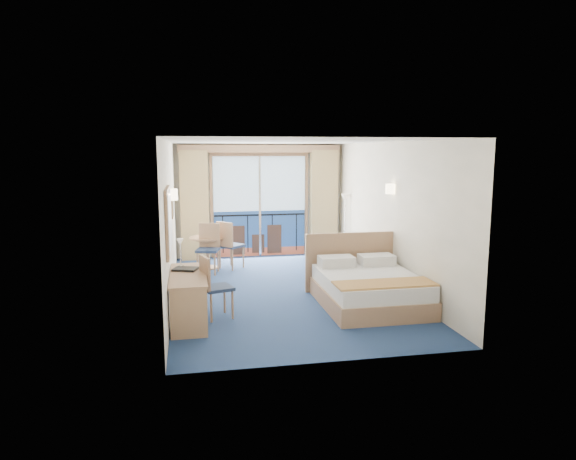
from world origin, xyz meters
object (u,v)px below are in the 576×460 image
(floor_lamp, at_px, (345,210))
(bed, at_px, (368,287))
(round_table, at_px, (207,245))
(table_chair_a, at_px, (229,242))
(armchair, at_px, (338,254))
(table_chair_b, at_px, (209,245))
(nightstand, at_px, (375,271))
(desk_chair, at_px, (212,283))
(desk, at_px, (189,303))

(floor_lamp, bearing_deg, bed, -100.95)
(round_table, xyz_separation_m, table_chair_a, (0.45, -0.15, 0.06))
(bed, relative_size, round_table, 2.64)
(armchair, xyz_separation_m, table_chair_b, (-2.68, 0.44, 0.20))
(armchair, distance_m, table_chair_a, 2.35)
(round_table, xyz_separation_m, table_chair_b, (0.01, -0.39, 0.06))
(bed, height_order, nightstand, bed)
(bed, height_order, desk_chair, bed)
(table_chair_b, bearing_deg, nightstand, -13.05)
(armchair, xyz_separation_m, desk, (-3.11, -3.06, 0.03))
(armchair, bearing_deg, round_table, -69.42)
(armchair, bearing_deg, desk, -7.66)
(nightstand, xyz_separation_m, floor_lamp, (0.09, 2.27, 0.92))
(bed, bearing_deg, nightstand, 64.76)
(bed, relative_size, nightstand, 3.99)
(floor_lamp, bearing_deg, desk_chair, -131.15)
(nightstand, bearing_deg, armchair, 109.45)
(nightstand, relative_size, desk, 0.33)
(table_chair_b, bearing_deg, desk, -82.77)
(armchair, bearing_deg, nightstand, 57.20)
(floor_lamp, distance_m, round_table, 3.27)
(desk, height_order, table_chair_b, table_chair_b)
(desk_chair, distance_m, table_chair_b, 3.03)
(table_chair_a, bearing_deg, desk_chair, 127.93)
(table_chair_a, bearing_deg, floor_lamp, -124.17)
(floor_lamp, relative_size, desk_chair, 1.58)
(round_table, bearing_deg, bed, -52.01)
(floor_lamp, bearing_deg, table_chair_b, -167.91)
(desk, distance_m, round_table, 3.92)
(bed, distance_m, table_chair_a, 3.71)
(nightstand, height_order, table_chair_b, table_chair_b)
(desk, bearing_deg, table_chair_a, 77.02)
(nightstand, bearing_deg, floor_lamp, 87.64)
(desk, relative_size, desk_chair, 1.59)
(nightstand, distance_m, round_table, 3.68)
(desk_chair, xyz_separation_m, table_chair_b, (0.07, 3.03, 0.03))
(round_table, bearing_deg, floor_lamp, 5.22)
(bed, bearing_deg, floor_lamp, 79.05)
(armchair, relative_size, desk, 0.53)
(armchair, relative_size, floor_lamp, 0.53)
(armchair, height_order, floor_lamp, floor_lamp)
(nightstand, relative_size, table_chair_a, 0.49)
(bed, relative_size, desk_chair, 2.07)
(nightstand, xyz_separation_m, desk, (-3.51, -1.92, 0.15))
(armchair, height_order, desk, armchair)
(desk_chair, relative_size, round_table, 1.28)
(nightstand, xyz_separation_m, table_chair_a, (-2.65, 1.83, 0.33))
(bed, relative_size, desk, 1.30)
(table_chair_a, xyz_separation_m, table_chair_b, (-0.44, -0.24, -0.00))
(floor_lamp, relative_size, table_chair_b, 1.50)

